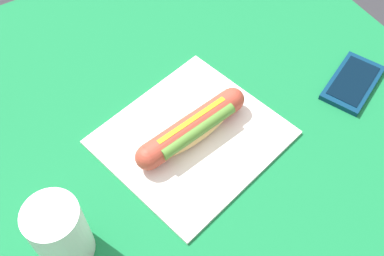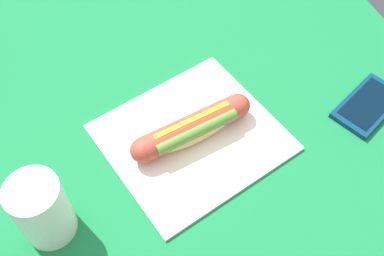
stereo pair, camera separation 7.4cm
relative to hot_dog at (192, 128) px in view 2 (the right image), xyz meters
name	(u,v)px [view 2 (the right image)]	position (x,y,z in m)	size (l,w,h in m)	color
dining_table	(179,172)	(0.02, -0.03, -0.17)	(0.97, 0.93, 0.74)	brown
paper_wrapper	(192,137)	(0.00, 0.00, -0.03)	(0.27, 0.25, 0.01)	silver
hot_dog	(192,128)	(0.00, 0.00, 0.00)	(0.21, 0.07, 0.05)	tan
cell_phone	(368,105)	(-0.31, 0.05, -0.03)	(0.15, 0.12, 0.01)	#0A2D4C
drinking_cup	(42,210)	(0.25, 0.07, 0.03)	(0.07, 0.07, 0.11)	white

